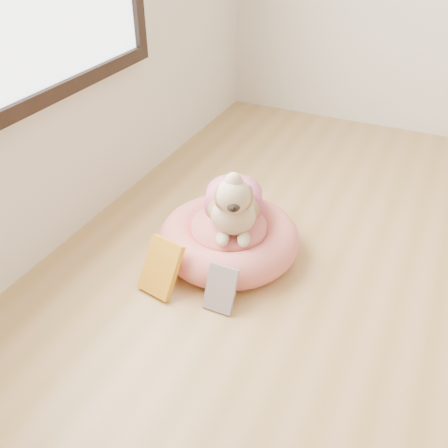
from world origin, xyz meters
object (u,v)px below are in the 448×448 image
at_px(dog, 234,192).
at_px(book_white, 221,289).
at_px(book_yellow, 161,267).
at_px(pet_bed, 229,239).

distance_m(dog, book_white, 0.41).
relative_size(dog, book_yellow, 1.89).
distance_m(dog, book_yellow, 0.42).
bearing_deg(book_white, pet_bed, 109.60).
bearing_deg(dog, book_white, -97.37).
bearing_deg(pet_bed, book_yellow, -114.41).
relative_size(pet_bed, dog, 1.43).
bearing_deg(dog, pet_bed, -179.49).
height_order(dog, book_white, dog).
bearing_deg(book_white, book_yellow, -178.42).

